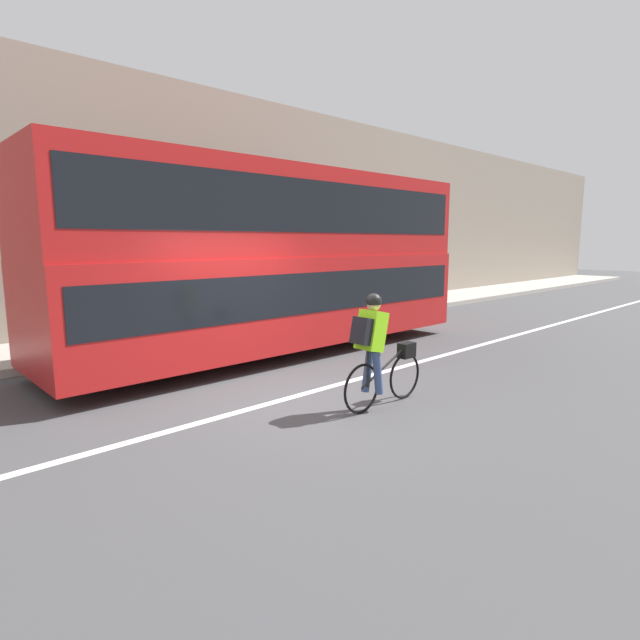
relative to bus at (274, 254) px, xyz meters
The scene contains 6 objects.
ground_plane 3.84m from the bus, 123.72° to the right, with size 80.00×80.00×0.00m, color #424244.
road_center_line 3.77m from the bus, 124.78° to the right, with size 50.00×0.14×0.01m, color silver.
sidewalk_curb 3.88m from the bus, 122.67° to the left, with size 60.00×2.52×0.15m.
building_facade 4.73m from the bus, 113.14° to the left, with size 60.00×0.30×6.37m.
bus is the anchor object (origin of this frame).
cyclist_on_bike 4.13m from the bus, 107.32° to the right, with size 1.64×0.32×1.62m.
Camera 1 is at (-4.54, -5.42, 2.31)m, focal length 28.00 mm.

